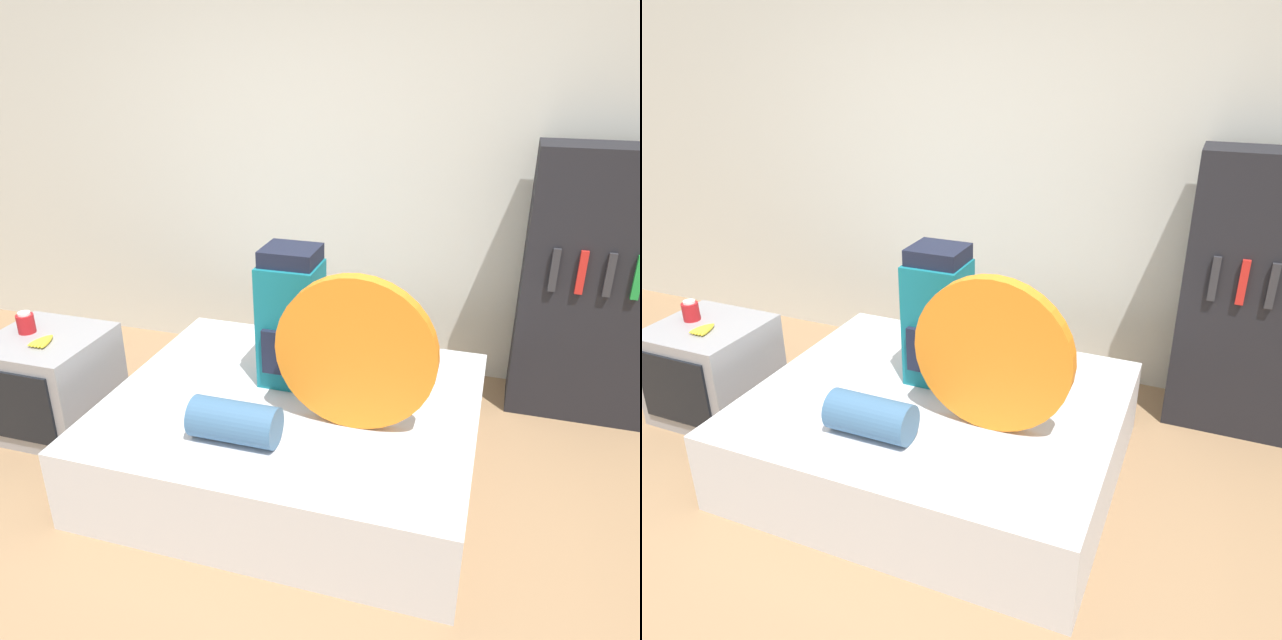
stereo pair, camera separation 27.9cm
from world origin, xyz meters
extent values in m
plane|color=#997551|center=(0.00, 0.00, 0.00)|extent=(16.00, 16.00, 0.00)
cube|color=silver|center=(0.00, 2.08, 1.30)|extent=(8.00, 0.05, 2.60)
cube|color=silver|center=(0.11, 0.76, 0.21)|extent=(1.83, 1.54, 0.42)
cube|color=#14707F|center=(0.04, 0.94, 0.75)|extent=(0.30, 0.27, 0.65)
cube|color=#191E33|center=(0.04, 0.95, 1.11)|extent=(0.27, 0.25, 0.08)
cube|color=#191E33|center=(0.04, 0.79, 0.65)|extent=(0.21, 0.03, 0.23)
cylinder|color=orange|center=(0.46, 0.62, 0.79)|extent=(0.74, 0.07, 0.74)
cylinder|color=#3D668E|center=(-0.02, 0.34, 0.52)|extent=(0.40, 0.19, 0.19)
cube|color=#939399|center=(-1.35, 0.74, 0.29)|extent=(0.60, 0.59, 0.57)
cube|color=black|center=(-1.35, 0.43, 0.30)|extent=(0.48, 0.02, 0.41)
cylinder|color=#B2191E|center=(-1.48, 0.77, 0.63)|extent=(0.10, 0.10, 0.11)
cylinder|color=white|center=(-1.48, 0.77, 0.69)|extent=(0.07, 0.07, 0.02)
ellipsoid|color=yellow|center=(-1.31, 0.67, 0.59)|extent=(0.07, 0.15, 0.03)
ellipsoid|color=yellow|center=(-1.30, 0.67, 0.59)|extent=(0.05, 0.15, 0.03)
ellipsoid|color=yellow|center=(-1.29, 0.67, 0.59)|extent=(0.03, 0.15, 0.03)
ellipsoid|color=yellow|center=(-1.28, 0.67, 0.59)|extent=(0.05, 0.15, 0.03)
ellipsoid|color=yellow|center=(-1.27, 0.67, 0.59)|extent=(0.07, 0.15, 0.03)
cube|color=black|center=(1.60, 1.81, 0.79)|extent=(0.87, 0.34, 1.58)
cube|color=#2D2D33|center=(1.32, 1.62, 0.94)|extent=(0.04, 0.02, 0.24)
cube|color=red|center=(1.46, 1.62, 0.94)|extent=(0.04, 0.02, 0.24)
cube|color=#2D2D33|center=(1.60, 1.62, 0.94)|extent=(0.04, 0.02, 0.24)
cube|color=#1E8E38|center=(1.74, 1.62, 0.94)|extent=(0.04, 0.02, 0.24)
camera|label=1|loc=(1.02, -1.80, 2.07)|focal=35.00mm
camera|label=2|loc=(1.28, -1.71, 2.07)|focal=35.00mm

